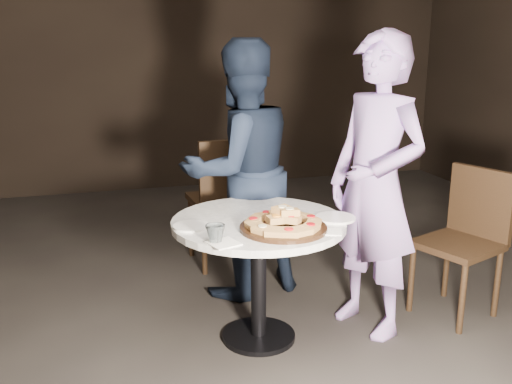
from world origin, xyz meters
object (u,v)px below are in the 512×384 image
focaccia_pile (284,221)px  chair_right (467,231)px  serving_board (283,228)px  chair_far (226,193)px  diner_teal (376,187)px  diner_navy (240,171)px  table (259,243)px  water_glass (215,234)px

focaccia_pile → chair_right: bearing=8.8°
serving_board → chair_far: 1.21m
serving_board → diner_teal: bearing=15.2°
diner_navy → diner_teal: (0.56, -0.64, 0.02)m
chair_right → diner_teal: diner_teal is taller
serving_board → chair_far: size_ratio=0.46×
chair_far → focaccia_pile: bearing=85.9°
table → chair_right: (1.22, -0.00, -0.05)m
chair_right → diner_teal: (-0.61, -0.03, 0.31)m
water_glass → diner_navy: 0.94m
water_glass → diner_navy: diner_navy is taller
focaccia_pile → water_glass: size_ratio=4.23×
focaccia_pile → diner_navy: diner_navy is taller
table → chair_far: 1.02m
table → water_glass: water_glass is taller
table → chair_right: 1.22m
serving_board → diner_teal: 0.58m
chair_far → chair_right: 1.54m
chair_far → diner_navy: bearing=85.0°
chair_right → serving_board: bearing=-101.9°
table → chair_right: chair_right is taller
focaccia_pile → diner_teal: bearing=15.2°
chair_far → diner_navy: size_ratio=0.59×
table → focaccia_pile: (0.07, -0.18, 0.17)m
serving_board → diner_navy: bearing=90.4°
diner_navy → chair_right: bearing=137.9°
diner_navy → diner_teal: 0.85m
table → diner_navy: bearing=84.2°
table → diner_navy: diner_navy is taller
diner_navy → diner_teal: size_ratio=0.97×
chair_right → diner_navy: diner_navy is taller
chair_right → diner_navy: size_ratio=0.54×
focaccia_pile → chair_far: bearing=90.0°
water_glass → chair_right: size_ratio=0.11×
diner_navy → serving_board: bearing=75.8°
water_glass → diner_navy: size_ratio=0.06×
focaccia_pile → water_glass: 0.36m
table → chair_far: size_ratio=0.99×
water_glass → chair_right: (1.50, 0.26, -0.22)m
table → serving_board: 0.23m
chair_right → diner_teal: size_ratio=0.53×
chair_right → diner_navy: bearing=-138.3°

